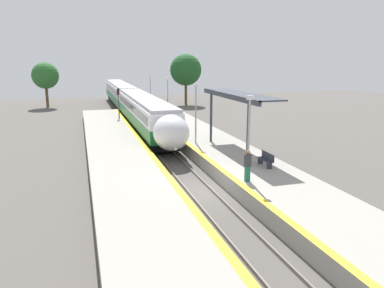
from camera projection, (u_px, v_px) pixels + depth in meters
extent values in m
plane|color=#56514C|center=(200.00, 192.00, 22.12)|extent=(120.00, 120.00, 0.00)
cube|color=slate|center=(188.00, 192.00, 21.90)|extent=(0.08, 90.00, 0.15)
cube|color=slate|center=(212.00, 190.00, 22.31)|extent=(0.08, 90.00, 0.15)
cube|color=black|center=(144.00, 126.00, 40.41)|extent=(2.49, 20.96, 0.79)
cube|color=#196633|center=(144.00, 118.00, 40.22)|extent=(2.83, 22.79, 0.87)
cube|color=#196633|center=(144.00, 113.00, 40.10)|extent=(2.84, 22.79, 0.30)
cube|color=silver|center=(143.00, 106.00, 39.92)|extent=(2.83, 22.79, 1.31)
cube|color=black|center=(143.00, 106.00, 39.93)|extent=(2.86, 20.96, 0.72)
cube|color=#9E9EA3|center=(143.00, 98.00, 39.74)|extent=(2.55, 22.79, 0.30)
cylinder|color=black|center=(152.00, 144.00, 32.63)|extent=(0.12, 0.85, 0.85)
cylinder|color=black|center=(168.00, 143.00, 33.03)|extent=(0.12, 0.85, 0.85)
cylinder|color=black|center=(147.00, 139.00, 34.68)|extent=(0.12, 0.85, 0.85)
cylinder|color=black|center=(162.00, 138.00, 35.08)|extent=(0.12, 0.85, 0.85)
cylinder|color=black|center=(130.00, 120.00, 45.82)|extent=(0.12, 0.85, 0.85)
cylinder|color=black|center=(142.00, 119.00, 46.22)|extent=(0.12, 0.85, 0.85)
cylinder|color=black|center=(128.00, 117.00, 47.87)|extent=(0.12, 0.85, 0.85)
cylinder|color=black|center=(139.00, 117.00, 48.28)|extent=(0.12, 0.85, 0.85)
ellipsoid|color=silver|center=(171.00, 133.00, 28.33)|extent=(2.72, 3.47, 2.73)
ellipsoid|color=black|center=(172.00, 128.00, 27.82)|extent=(1.98, 2.03, 1.39)
sphere|color=#F9F4CC|center=(175.00, 149.00, 27.33)|extent=(0.24, 0.24, 0.24)
cube|color=black|center=(120.00, 102.00, 62.44)|extent=(2.49, 20.96, 0.79)
cube|color=#196633|center=(120.00, 97.00, 62.25)|extent=(2.83, 22.79, 0.87)
cube|color=#196633|center=(120.00, 94.00, 62.12)|extent=(2.84, 22.79, 0.30)
cube|color=silver|center=(120.00, 89.00, 61.94)|extent=(2.83, 22.79, 1.31)
cube|color=black|center=(120.00, 89.00, 61.96)|extent=(2.86, 20.96, 0.72)
cube|color=#9E9EA3|center=(120.00, 84.00, 61.76)|extent=(2.55, 22.79, 0.30)
cylinder|color=black|center=(122.00, 110.00, 54.65)|extent=(0.12, 0.85, 0.85)
cylinder|color=black|center=(131.00, 109.00, 55.06)|extent=(0.12, 0.85, 0.85)
cylinder|color=black|center=(120.00, 108.00, 56.71)|extent=(0.12, 0.85, 0.85)
cylinder|color=black|center=(129.00, 108.00, 57.11)|extent=(0.12, 0.85, 0.85)
cylinder|color=black|center=(113.00, 100.00, 67.85)|extent=(0.12, 0.85, 0.85)
cylinder|color=black|center=(121.00, 100.00, 68.25)|extent=(0.12, 0.85, 0.85)
cylinder|color=black|center=(112.00, 99.00, 69.90)|extent=(0.12, 0.85, 0.85)
cylinder|color=black|center=(120.00, 98.00, 70.30)|extent=(0.12, 0.85, 0.85)
cube|color=#9E998E|center=(262.00, 179.00, 23.14)|extent=(4.85, 64.00, 0.95)
cube|color=yellow|center=(228.00, 174.00, 22.41)|extent=(0.40, 64.00, 0.01)
cube|color=#9E998E|center=(134.00, 191.00, 20.93)|extent=(4.62, 64.00, 0.95)
cube|color=yellow|center=(171.00, 180.00, 21.41)|extent=(0.40, 64.00, 0.01)
cube|color=#2D333D|center=(269.00, 166.00, 23.47)|extent=(0.36, 0.06, 0.42)
cube|color=#2D333D|center=(260.00, 161.00, 24.60)|extent=(0.36, 0.06, 0.42)
cube|color=#2D333D|center=(265.00, 160.00, 23.98)|extent=(0.44, 1.62, 0.03)
cube|color=#2D333D|center=(268.00, 156.00, 23.99)|extent=(0.04, 1.62, 0.44)
cube|color=#1E604C|center=(247.00, 174.00, 21.02)|extent=(0.28, 0.20, 0.88)
cube|color=#333338|center=(248.00, 160.00, 20.84)|extent=(0.36, 0.22, 0.70)
sphere|color=#936B4C|center=(248.00, 152.00, 20.74)|extent=(0.24, 0.24, 0.24)
cylinder|color=#59595E|center=(119.00, 110.00, 43.58)|extent=(0.14, 0.14, 3.67)
cube|color=black|center=(118.00, 92.00, 43.09)|extent=(0.28, 0.20, 0.70)
sphere|color=black|center=(118.00, 90.00, 42.95)|extent=(0.14, 0.14, 0.14)
sphere|color=red|center=(118.00, 93.00, 43.03)|extent=(0.14, 0.14, 0.14)
cylinder|color=#9E9EA3|center=(249.00, 141.00, 20.95)|extent=(0.12, 0.12, 4.58)
cube|color=silver|center=(250.00, 97.00, 20.41)|extent=(0.36, 0.20, 0.24)
cylinder|color=#9E9EA3|center=(196.00, 115.00, 30.27)|extent=(0.12, 0.12, 4.58)
cube|color=silver|center=(196.00, 85.00, 29.74)|extent=(0.36, 0.20, 0.24)
cylinder|color=#9E9EA3|center=(168.00, 102.00, 39.59)|extent=(0.12, 0.12, 4.58)
cube|color=silver|center=(167.00, 79.00, 39.06)|extent=(0.36, 0.20, 0.24)
cylinder|color=#9E9EA3|center=(151.00, 94.00, 48.92)|extent=(0.12, 0.12, 4.58)
cube|color=silver|center=(150.00, 75.00, 48.38)|extent=(0.36, 0.20, 0.24)
cylinder|color=#333842|center=(248.00, 134.00, 24.24)|extent=(0.20, 0.20, 4.04)
cylinder|color=#333842|center=(211.00, 117.00, 30.91)|extent=(0.20, 0.20, 4.04)
cube|color=#333842|center=(228.00, 96.00, 27.10)|extent=(0.24, 10.15, 0.36)
cube|color=#333842|center=(239.00, 94.00, 27.33)|extent=(2.00, 10.15, 0.10)
cylinder|color=brown|center=(47.00, 97.00, 60.45)|extent=(0.44, 0.44, 3.41)
sphere|color=#286028|center=(45.00, 76.00, 59.70)|extent=(4.19, 4.19, 4.19)
cylinder|color=brown|center=(186.00, 94.00, 63.83)|extent=(0.44, 0.44, 3.78)
sphere|color=#1E5123|center=(186.00, 70.00, 62.94)|extent=(5.28, 5.28, 5.28)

